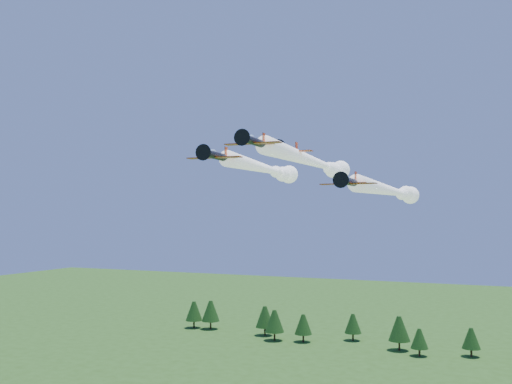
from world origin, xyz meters
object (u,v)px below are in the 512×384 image
at_px(plane_left, 268,169).
at_px(plane_slot, 288,150).
at_px(plane_lead, 316,163).
at_px(plane_right, 393,191).

height_order(plane_left, plane_slot, plane_slot).
xyz_separation_m(plane_lead, plane_right, (10.87, 11.78, -4.65)).
relative_size(plane_lead, plane_right, 0.94).
relative_size(plane_left, plane_right, 0.79).
bearing_deg(plane_left, plane_right, 16.49).
bearing_deg(plane_slot, plane_right, 63.73).
bearing_deg(plane_right, plane_lead, -132.07).
distance_m(plane_lead, plane_left, 11.12).
xyz_separation_m(plane_right, plane_slot, (-11.57, -23.72, 5.56)).
xyz_separation_m(plane_lead, plane_slot, (-0.70, -11.94, 0.92)).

